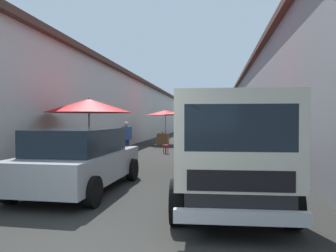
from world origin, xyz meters
The scene contains 11 objects.
ground centered at (13.50, 0.00, 0.00)m, with size 90.00×90.00×0.00m, color #282826.
building_left_whitewash centered at (15.75, 7.38, 2.36)m, with size 49.80×7.50×4.70m.
building_right_concrete centered at (15.75, -7.38, 2.66)m, with size 49.80×7.50×5.31m.
fruit_stall_mid_lane centered at (7.14, 2.43, 1.93)m, with size 2.83×2.83×2.43m.
fruit_stall_near_left centered at (7.71, -1.44, 1.86)m, with size 2.88×2.88×2.30m.
fruit_stall_far_right centered at (14.77, -1.54, 1.72)m, with size 2.33×2.33×2.34m.
fruit_stall_far_left centered at (18.16, 1.70, 1.89)m, with size 2.71×2.71×2.39m.
hatchback_car centered at (4.35, 1.47, 0.74)m, with size 3.94×1.98×1.45m.
delivery_truck centered at (3.07, -1.91, 1.04)m, with size 5.01×2.18×2.08m.
vendor_by_crates centered at (10.77, 2.23, 0.90)m, with size 0.56×0.40×1.57m.
plastic_stool centered at (12.48, 0.75, 0.33)m, with size 0.30×0.30×0.43m.
Camera 1 is at (-2.52, -1.67, 1.66)m, focal length 33.24 mm.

